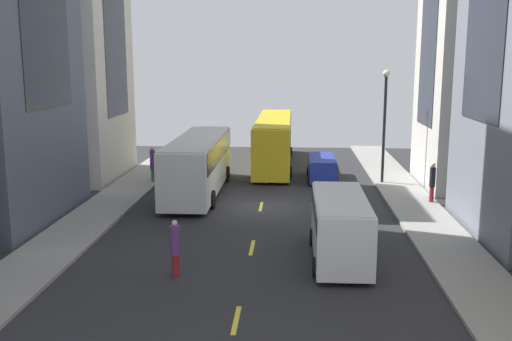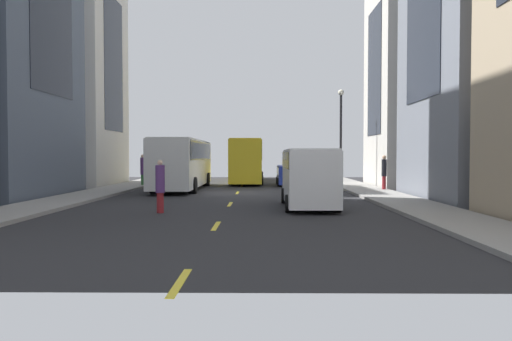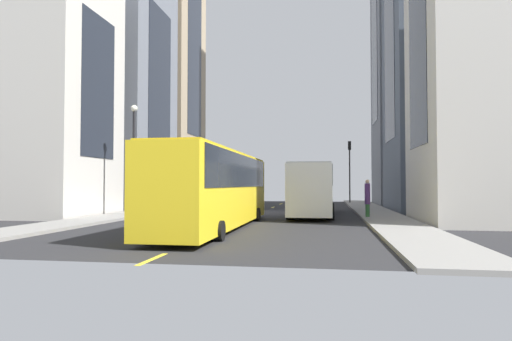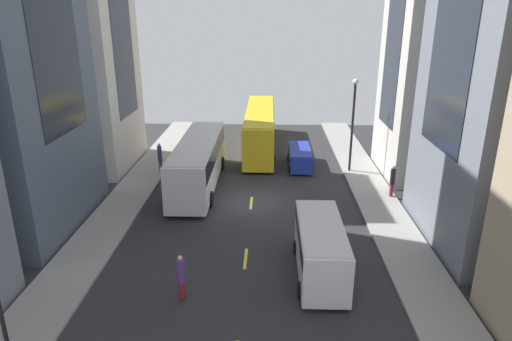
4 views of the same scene
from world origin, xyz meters
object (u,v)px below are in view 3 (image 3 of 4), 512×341
at_px(delivery_van_white, 237,190).
at_px(pedestrian_walking_far, 139,194).
at_px(streetcar_yellow, 217,184).
at_px(pedestrian_crossing_near, 367,197).
at_px(city_bus_white, 312,186).
at_px(pedestrian_waiting_curb, 303,194).
at_px(traffic_light_near_corner, 350,160).
at_px(car_blue_0, 184,204).

height_order(delivery_van_white, pedestrian_walking_far, delivery_van_white).
distance_m(streetcar_yellow, pedestrian_crossing_near, 10.21).
height_order(city_bus_white, pedestrian_waiting_curb, city_bus_white).
xyz_separation_m(pedestrian_waiting_curb, traffic_light_near_corner, (-4.70, -4.91, 3.54)).
bearing_deg(pedestrian_crossing_near, traffic_light_near_corner, 29.76).
xyz_separation_m(streetcar_yellow, car_blue_0, (3.32, -5.03, -1.23)).
relative_size(delivery_van_white, pedestrian_crossing_near, 2.68).
relative_size(city_bus_white, pedestrian_crossing_near, 5.16).
height_order(pedestrian_crossing_near, traffic_light_near_corner, traffic_light_near_corner).
distance_m(car_blue_0, traffic_light_near_corner, 25.49).
bearing_deg(traffic_light_near_corner, delivery_van_white, 33.02).
xyz_separation_m(car_blue_0, pedestrian_walking_far, (5.69, -6.31, 0.43)).
distance_m(delivery_van_white, car_blue_0, 15.70).
relative_size(streetcar_yellow, pedestrian_walking_far, 6.59).
xyz_separation_m(city_bus_white, pedestrian_waiting_curb, (1.27, -13.42, -0.88)).
bearing_deg(city_bus_white, car_blue_0, 30.57).
height_order(car_blue_0, traffic_light_near_corner, traffic_light_near_corner).
bearing_deg(streetcar_yellow, pedestrian_waiting_curb, -97.15).
height_order(delivery_van_white, pedestrian_waiting_curb, delivery_van_white).
height_order(pedestrian_waiting_curb, traffic_light_near_corner, traffic_light_near_corner).
bearing_deg(pedestrian_crossing_near, city_bus_white, 82.65).
bearing_deg(traffic_light_near_corner, city_bus_white, 79.42).
bearing_deg(car_blue_0, pedestrian_waiting_curb, -109.14).
bearing_deg(streetcar_yellow, delivery_van_white, -80.99).
distance_m(car_blue_0, pedestrian_crossing_near, 11.01).
distance_m(pedestrian_walking_far, pedestrian_crossing_near, 17.13).
bearing_deg(pedestrian_crossing_near, pedestrian_waiting_curb, 46.11).
distance_m(pedestrian_waiting_curb, pedestrian_crossing_near, 16.66).
bearing_deg(pedestrian_walking_far, city_bus_white, -115.83).
height_order(city_bus_white, streetcar_yellow, streetcar_yellow).
relative_size(streetcar_yellow, pedestrian_crossing_near, 6.41).
bearing_deg(streetcar_yellow, car_blue_0, -56.53).
relative_size(pedestrian_walking_far, traffic_light_near_corner, 0.33).
bearing_deg(city_bus_white, pedestrian_walking_far, -8.23).
xyz_separation_m(city_bus_white, streetcar_yellow, (4.14, 9.43, 0.12)).
bearing_deg(delivery_van_white, pedestrian_crossing_near, 127.96).
height_order(delivery_van_white, pedestrian_crossing_near, delivery_van_white).
relative_size(streetcar_yellow, car_blue_0, 2.99).
bearing_deg(pedestrian_crossing_near, delivery_van_white, 67.83).
relative_size(city_bus_white, pedestrian_waiting_curb, 5.42).
bearing_deg(traffic_light_near_corner, car_blue_0, 64.42).
height_order(streetcar_yellow, car_blue_0, streetcar_yellow).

